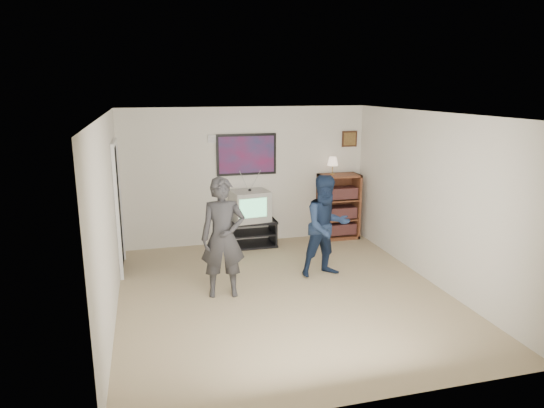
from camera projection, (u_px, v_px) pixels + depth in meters
name	position (u px, v px, depth m)	size (l,w,h in m)	color
room_shell	(278.00, 202.00, 6.84)	(4.51, 5.00, 2.51)	#96885F
media_stand	(249.00, 233.00, 8.85)	(0.97, 0.54, 0.48)	black
crt_television	(250.00, 206.00, 8.73)	(0.65, 0.55, 0.55)	#A7A7A2
bookshelf	(338.00, 206.00, 9.24)	(0.76, 0.43, 1.24)	#522718
table_lamp	(333.00, 166.00, 9.05)	(0.21, 0.21, 0.33)	#FADABD
person_tall	(223.00, 238.00, 6.61)	(0.61, 0.40, 1.67)	#2F2F31
person_short	(327.00, 226.00, 7.34)	(0.76, 0.59, 1.57)	#192744
controller_left	(223.00, 202.00, 6.73)	(0.04, 0.12, 0.04)	white
controller_right	(319.00, 204.00, 7.48)	(0.04, 0.12, 0.04)	white
poster	(247.00, 155.00, 8.75)	(1.10, 0.03, 0.75)	black
air_vent	(216.00, 139.00, 8.55)	(0.28, 0.02, 0.14)	white
small_picture	(349.00, 139.00, 9.19)	(0.30, 0.03, 0.30)	black
doorway	(118.00, 208.00, 7.53)	(0.03, 0.85, 2.00)	black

